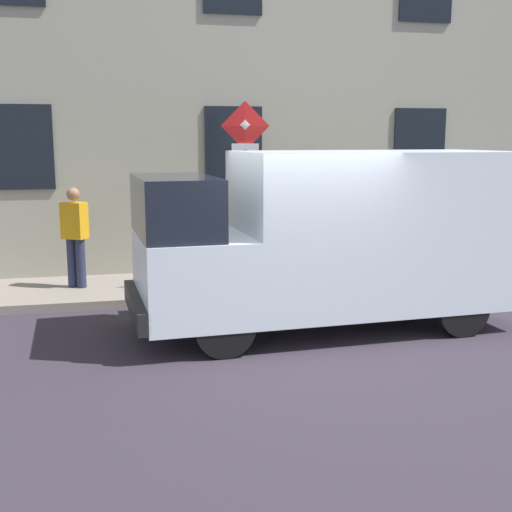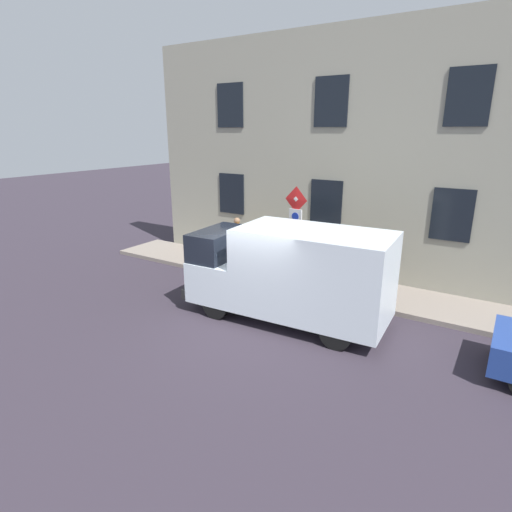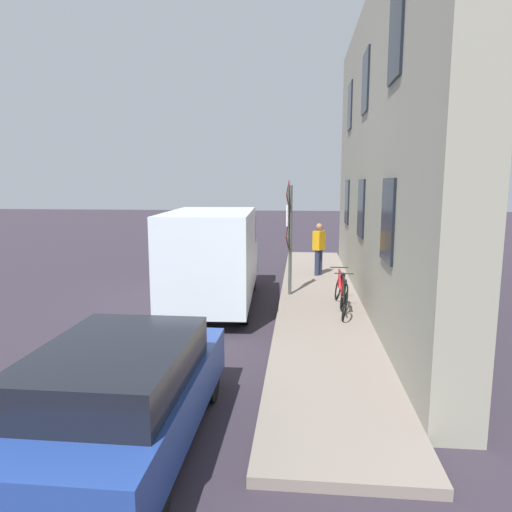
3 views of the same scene
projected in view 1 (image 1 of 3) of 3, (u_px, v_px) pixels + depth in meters
The scene contains 8 objects.
ground_plane at pixel (295, 341), 8.81m from camera, with size 80.00×80.00×0.00m, color #312A35.
sidewalk_slab at pixel (245, 284), 11.95m from camera, with size 2.11×15.96×0.14m, color gray.
building_facade at pixel (230, 71), 12.61m from camera, with size 0.75×13.96×7.88m.
sign_post_stacked at pixel (245, 176), 10.75m from camera, with size 0.18×0.56×3.00m.
delivery_van at pixel (332, 235), 9.24m from camera, with size 2.27×5.42×2.50m.
bicycle_black at pixel (324, 252), 12.72m from camera, with size 0.46×1.71×0.89m.
bicycle_red at pixel (284, 253), 12.54m from camera, with size 0.46×1.72×0.89m.
pedestrian at pixel (75, 234), 11.21m from camera, with size 0.43×0.48×1.72m.
Camera 1 is at (-8.15, 2.36, 2.68)m, focal length 46.16 mm.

